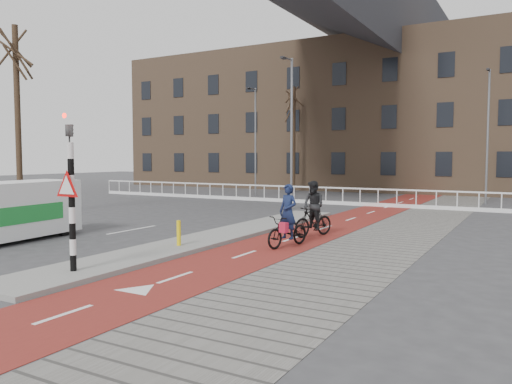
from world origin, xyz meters
The scene contains 16 objects.
ground centered at (0.00, 0.00, 0.00)m, with size 120.00×120.00×0.00m, color #38383A.
bike_lane centered at (1.50, 10.00, 0.01)m, with size 2.50×60.00×0.01m, color maroon.
sidewalk centered at (4.30, 10.00, 0.01)m, with size 3.00×60.00×0.01m, color slate.
curb_island centered at (-0.70, 4.00, 0.06)m, with size 1.80×16.00×0.12m, color gray.
traffic_signal centered at (-0.60, -2.02, 1.99)m, with size 0.80×0.80×3.68m.
bollard centered at (-0.55, 1.73, 0.49)m, with size 0.12×0.12×0.73m, color yellow.
cyclist_near centered at (2.03, 3.65, 0.63)m, with size 1.00×1.87×1.87m.
cyclist_far centered at (1.94, 5.80, 0.79)m, with size 1.08×1.79×1.87m.
van centered at (-6.20, 0.32, 0.99)m, with size 2.15×4.52×1.88m.
railing centered at (-5.00, 17.00, 0.31)m, with size 28.00×0.10×0.99m.
townhouse_row centered at (-3.00, 32.00, 7.81)m, with size 46.00×10.00×15.90m.
tree_left centered at (-12.08, 4.84, 4.28)m, with size 0.26×0.26×8.56m, color #302215.
tree_mid centered at (-7.96, 25.36, 4.03)m, with size 0.27×0.27×8.06m, color #302215.
streetlight_near centered at (-2.53, 13.51, 3.83)m, with size 0.12×0.12×7.65m, color slate.
streetlight_left centered at (-8.70, 20.69, 3.72)m, with size 0.12×0.12×7.44m, color slate.
streetlight_right centered at (5.95, 21.35, 3.78)m, with size 0.12×0.12×7.56m, color slate.
Camera 1 is at (8.41, -9.63, 2.67)m, focal length 35.00 mm.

